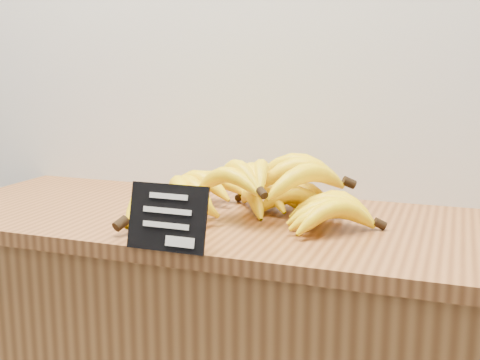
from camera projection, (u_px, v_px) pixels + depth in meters
name	position (u px, v px, depth m)	size (l,w,h in m)	color
counter_top	(248.00, 224.00, 1.29)	(1.43, 0.54, 0.03)	#955C2E
chalkboard_sign	(167.00, 218.00, 1.05)	(0.15, 0.01, 0.12)	black
banana_pile	(248.00, 194.00, 1.28)	(0.57, 0.43, 0.13)	yellow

